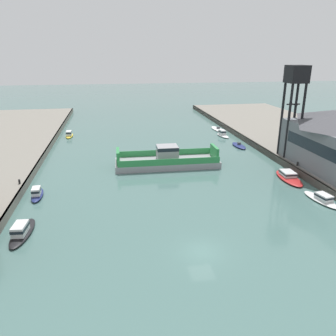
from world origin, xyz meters
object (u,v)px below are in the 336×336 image
moored_boat_upstream_a (37,193)px  moored_boat_upstream_b (218,129)px  moored_boat_near_right (21,231)px  moored_boat_mid_right (69,134)px  moored_boat_far_left (322,198)px  crane_tower (296,86)px  chain_ferry (167,160)px  moored_boat_near_left (223,134)px  moored_boat_far_right (239,146)px  moored_boat_mid_left (289,177)px

moored_boat_upstream_a → moored_boat_upstream_b: bearing=44.1°
moored_boat_near_right → moored_boat_mid_right: bearing=89.9°
moored_boat_near_right → moored_boat_far_left: moored_boat_near_right is taller
moored_boat_mid_right → crane_tower: crane_tower is taller
moored_boat_near_right → chain_ferry: bearing=46.5°
moored_boat_mid_right → crane_tower: (41.82, -26.93, 13.06)m
crane_tower → moored_boat_near_left: bearing=104.3°
moored_boat_near_left → moored_boat_far_left: (1.16, -38.08, -0.14)m
moored_boat_upstream_a → moored_boat_mid_right: bearing=89.2°
moored_boat_mid_right → moored_boat_far_right: 40.11m
moored_boat_mid_right → moored_boat_far_right: moored_boat_mid_right is taller
moored_boat_mid_right → moored_boat_far_left: 57.98m
moored_boat_mid_right → moored_boat_far_right: size_ratio=0.98×
moored_boat_upstream_a → moored_boat_far_left: bearing=-11.9°
chain_ferry → moored_boat_near_right: size_ratio=2.68×
moored_boat_far_left → moored_boat_far_right: (-0.73, 28.41, -0.19)m
moored_boat_near_right → crane_tower: size_ratio=0.43×
moored_boat_far_right → chain_ferry: bearing=-149.7°
moored_boat_mid_left → moored_boat_far_left: moored_boat_mid_left is taller
moored_boat_mid_right → crane_tower: bearing=-32.8°
moored_boat_upstream_b → moored_boat_far_left: bearing=-90.0°
moored_boat_upstream_b → crane_tower: 31.20m
moored_boat_far_right → crane_tower: 18.13m
moored_boat_near_left → moored_boat_mid_right: bearing=170.6°
moored_boat_mid_left → moored_boat_far_left: size_ratio=1.20×
crane_tower → moored_boat_far_right: bearing=113.6°
moored_boat_far_left → moored_boat_upstream_b: 45.02m
moored_boat_upstream_b → crane_tower: crane_tower is taller
moored_boat_upstream_a → crane_tower: (42.34, 9.13, 13.05)m
moored_boat_mid_right → moored_boat_upstream_b: size_ratio=0.70×
moored_boat_mid_right → moored_boat_mid_left: bearing=-43.5°
moored_boat_near_left → moored_boat_mid_left: bearing=-88.1°
moored_boat_near_right → moored_boat_far_right: size_ratio=1.18×
moored_boat_mid_left → moored_boat_far_left: 8.54m
chain_ferry → moored_boat_far_right: (17.34, 10.14, -0.88)m
moored_boat_near_right → crane_tower: bearing=25.1°
moored_boat_mid_right → moored_boat_far_left: size_ratio=0.89×
moored_boat_near_right → moored_boat_far_left: size_ratio=1.07×
moored_boat_near_right → moored_boat_upstream_b: 60.71m
moored_boat_near_left → moored_boat_mid_left: moored_boat_near_left is taller
moored_boat_near_left → moored_boat_far_right: moored_boat_near_left is taller
moored_boat_mid_left → moored_boat_upstream_b: size_ratio=0.94×
moored_boat_mid_left → moored_boat_mid_right: size_ratio=1.35×
chain_ferry → moored_boat_far_right: chain_ferry is taller
moored_boat_upstream_a → moored_boat_upstream_b: size_ratio=0.64×
moored_boat_upstream_a → crane_tower: 45.24m
moored_boat_far_left → moored_boat_upstream_a: moored_boat_upstream_a is taller
moored_boat_far_left → moored_boat_mid_left: bearing=91.1°
moored_boat_mid_right → chain_ferry: bearing=-52.8°
chain_ferry → crane_tower: (22.24, -1.11, 12.48)m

